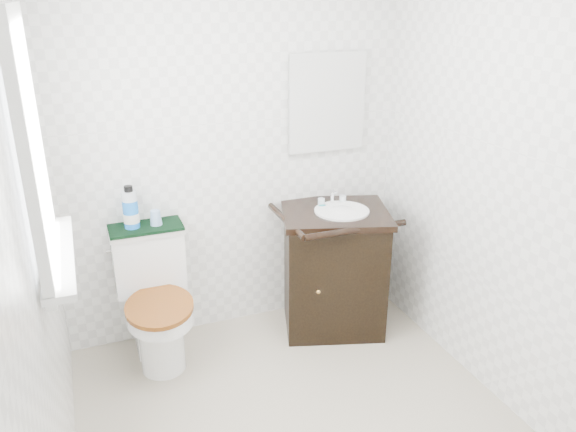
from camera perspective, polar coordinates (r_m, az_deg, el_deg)
wall_back at (r=3.50m, az=-5.58°, el=6.77°), size 2.40×0.00×2.40m
wall_front at (r=1.53m, az=21.16°, el=-15.44°), size 2.40×0.00×2.40m
wall_left at (r=2.25m, az=-24.44°, el=-3.64°), size 0.00×2.40×2.40m
wall_right at (r=3.01m, az=21.95°, el=2.83°), size 0.00×2.40×2.40m
window at (r=2.38m, az=-24.83°, el=6.58°), size 0.02×0.70×0.90m
mirror at (r=3.63m, az=3.98°, el=11.41°), size 0.50×0.02×0.60m
toilet at (r=3.50m, az=-13.31°, el=-8.76°), size 0.43×0.64×0.80m
vanity at (r=3.70m, az=4.68°, el=-5.09°), size 0.80×0.74×0.92m
trash_bin at (r=3.84m, az=2.26°, el=-8.70°), size 0.24×0.22×0.30m
towel at (r=3.41m, az=-14.27°, el=-1.11°), size 0.42×0.22×0.02m
mouthwash_bottle at (r=3.37m, az=-15.71°, el=0.72°), size 0.09×0.09×0.25m
cup at (r=3.40m, az=-13.28°, el=-0.16°), size 0.07×0.07×0.09m
soap_bar at (r=3.59m, az=3.51°, el=1.05°), size 0.07×0.04×0.02m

